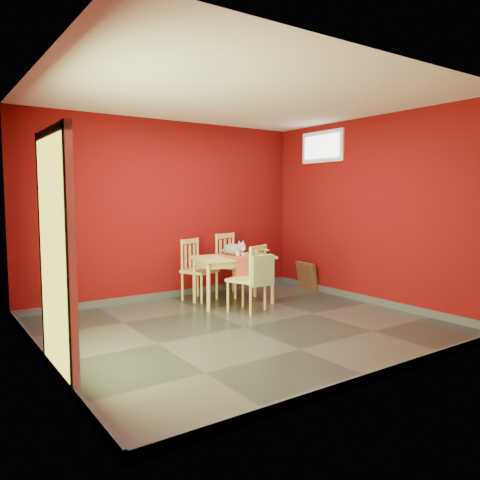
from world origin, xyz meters
TOP-DOWN VIEW (x-y plane):
  - ground at (0.00, 0.00)m, footprint 4.50×4.50m
  - room_shell at (0.00, 0.00)m, footprint 4.50×4.50m
  - doorway at (-2.23, -0.40)m, footprint 0.06×1.01m
  - window at (2.23, 1.00)m, footprint 0.05×0.90m
  - outlet_plate at (1.60, 1.99)m, footprint 0.08×0.02m
  - dining_table at (0.58, 1.10)m, footprint 1.20×0.81m
  - table_runner at (0.58, 0.99)m, footprint 0.41×0.71m
  - chair_far_left at (0.28, 1.63)m, footprint 0.56×0.56m
  - chair_far_right at (0.91, 1.62)m, footprint 0.55×0.55m
  - chair_near at (0.49, 0.58)m, footprint 0.55×0.55m
  - tote_bag at (0.54, 0.37)m, footprint 0.34×0.20m
  - cat at (0.64, 1.19)m, footprint 0.34×0.52m
  - picture_frame at (2.19, 1.27)m, footprint 0.18×0.47m

SIDE VIEW (x-z plane):
  - ground at x=0.00m, z-range 0.00..0.00m
  - room_shell at x=0.00m, z-range -2.20..2.30m
  - picture_frame at x=2.19m, z-range 0.00..0.46m
  - outlet_plate at x=1.60m, z-range 0.24..0.36m
  - chair_near at x=0.49m, z-range 0.01..0.92m
  - chair_far_left at x=0.28m, z-range 0.01..0.93m
  - chair_far_right at x=0.91m, z-range 0.01..0.99m
  - tote_bag at x=0.54m, z-range 0.35..0.83m
  - dining_table at x=0.58m, z-range 0.26..0.96m
  - table_runner at x=0.58m, z-range 0.48..0.82m
  - cat at x=0.64m, z-range 0.70..0.94m
  - doorway at x=-2.23m, z-range 0.06..2.19m
  - window at x=2.23m, z-range 2.10..2.60m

